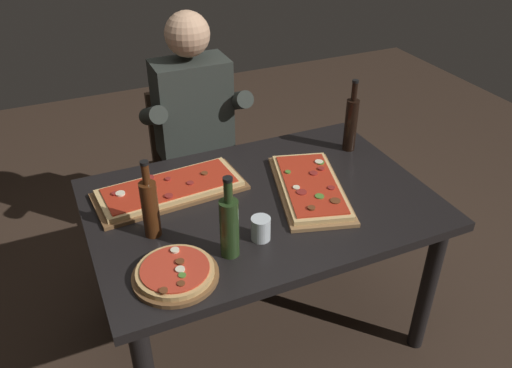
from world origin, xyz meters
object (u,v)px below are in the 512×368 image
object	(u,v)px
dining_table	(261,219)
diner_chair	(192,160)
vinegar_bottle_green	(351,123)
oil_bottle_amber	(150,207)
seated_diner	(196,128)
tumbler_near_camera	(261,230)
pizza_rectangular_front	(170,189)
pizza_round_far	(175,273)
pizza_rectangular_left	(310,187)
wine_bottle_dark	(229,225)

from	to	relation	value
dining_table	diner_chair	xyz separation A→B (m)	(-0.04, 0.86, -0.16)
vinegar_bottle_green	oil_bottle_amber	bearing A→B (deg)	-165.47
vinegar_bottle_green	diner_chair	xyz separation A→B (m)	(-0.60, 0.63, -0.39)
vinegar_bottle_green	seated_diner	bearing A→B (deg)	139.77
tumbler_near_camera	pizza_rectangular_front	bearing A→B (deg)	117.43
dining_table	oil_bottle_amber	distance (m)	0.51
pizza_rectangular_front	oil_bottle_amber	bearing A→B (deg)	-119.02
pizza_rectangular_front	vinegar_bottle_green	size ratio (longest dim) A/B	1.83
pizza_rectangular_front	oil_bottle_amber	world-z (taller)	oil_bottle_amber
diner_chair	pizza_round_far	bearing A→B (deg)	-109.89
pizza_rectangular_front	tumbler_near_camera	size ratio (longest dim) A/B	6.99
pizza_round_far	oil_bottle_amber	bearing A→B (deg)	91.90
pizza_rectangular_left	vinegar_bottle_green	distance (m)	0.44
diner_chair	tumbler_near_camera	bearing A→B (deg)	-93.64
pizza_round_far	diner_chair	xyz separation A→B (m)	(0.42, 1.16, -0.27)
oil_bottle_amber	vinegar_bottle_green	bearing A→B (deg)	14.53
wine_bottle_dark	vinegar_bottle_green	bearing A→B (deg)	31.19
vinegar_bottle_green	tumbler_near_camera	distance (m)	0.82
wine_bottle_dark	tumbler_near_camera	size ratio (longest dim) A/B	3.50
dining_table	pizza_rectangular_left	world-z (taller)	pizza_rectangular_left
wine_bottle_dark	dining_table	bearing A→B (deg)	47.55
pizza_round_far	wine_bottle_dark	bearing A→B (deg)	10.72
pizza_rectangular_front	vinegar_bottle_green	distance (m)	0.90
vinegar_bottle_green	tumbler_near_camera	world-z (taller)	vinegar_bottle_green
pizza_round_far	wine_bottle_dark	xyz separation A→B (m)	(0.21, 0.04, 0.11)
pizza_rectangular_left	oil_bottle_amber	world-z (taller)	oil_bottle_amber
wine_bottle_dark	tumbler_near_camera	distance (m)	0.16
pizza_rectangular_left	pizza_round_far	world-z (taller)	same
pizza_round_far	seated_diner	distance (m)	1.12
oil_bottle_amber	pizza_rectangular_front	bearing A→B (deg)	60.98
pizza_round_far	seated_diner	bearing A→B (deg)	68.02
pizza_round_far	vinegar_bottle_green	world-z (taller)	vinegar_bottle_green
diner_chair	seated_diner	bearing A→B (deg)	-90.00
wine_bottle_dark	oil_bottle_amber	distance (m)	0.31
pizza_rectangular_front	vinegar_bottle_green	world-z (taller)	vinegar_bottle_green
dining_table	vinegar_bottle_green	distance (m)	0.65
tumbler_near_camera	diner_chair	world-z (taller)	diner_chair
pizza_rectangular_left	wine_bottle_dark	size ratio (longest dim) A/B	1.87
pizza_round_far	seated_diner	size ratio (longest dim) A/B	0.22
wine_bottle_dark	pizza_rectangular_front	bearing A→B (deg)	100.75
wine_bottle_dark	seated_diner	xyz separation A→B (m)	(0.20, 1.00, -0.12)
oil_bottle_amber	seated_diner	xyz separation A→B (m)	(0.43, 0.78, -0.12)
vinegar_bottle_green	tumbler_near_camera	bearing A→B (deg)	-145.88
pizza_rectangular_left	oil_bottle_amber	distance (m)	0.69
pizza_round_far	tumbler_near_camera	distance (m)	0.36
tumbler_near_camera	wine_bottle_dark	bearing A→B (deg)	-166.04
dining_table	seated_diner	xyz separation A→B (m)	(-0.04, 0.74, 0.10)
wine_bottle_dark	tumbler_near_camera	world-z (taller)	wine_bottle_dark
dining_table	pizza_rectangular_left	size ratio (longest dim) A/B	2.32
oil_bottle_amber	diner_chair	distance (m)	1.06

